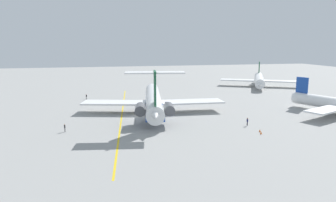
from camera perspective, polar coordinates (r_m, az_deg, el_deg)
The scene contains 9 objects.
ground at distance 79.02m, azimuth -5.79°, elevation -2.87°, with size 354.61×354.61×0.00m, color gray.
main_jetliner at distance 81.66m, azimuth -2.68°, elevation 0.06°, with size 42.95×38.13×12.54m.
airliner_far_left at distance 138.24m, azimuth 16.40°, elevation 3.72°, with size 31.02×31.42×9.99m.
ground_crew_near_nose at distance 106.13m, azimuth -14.75°, elevation 0.86°, with size 0.27×0.43×1.71m.
ground_crew_near_tail at distance 68.45m, azimuth -18.42°, elevation -4.50°, with size 0.41×0.28×1.76m.
ground_crew_portside at distance 72.00m, azimuth 14.36°, elevation -3.54°, with size 0.44×0.29×1.81m.
safety_cone_nose at distance 66.46m, azimuth 16.70°, elevation -5.60°, with size 0.40×0.40×0.55m, color #EA590F.
safety_cone_wingtip at distance 68.02m, azimuth 16.51°, elevation -5.22°, with size 0.40×0.40×0.55m, color #EA590F.
taxiway_centreline at distance 82.45m, azimuth -8.44°, elevation -2.37°, with size 81.38×0.36×0.01m, color gold.
Camera 1 is at (76.29, -9.68, 18.17)m, focal length 33.22 mm.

